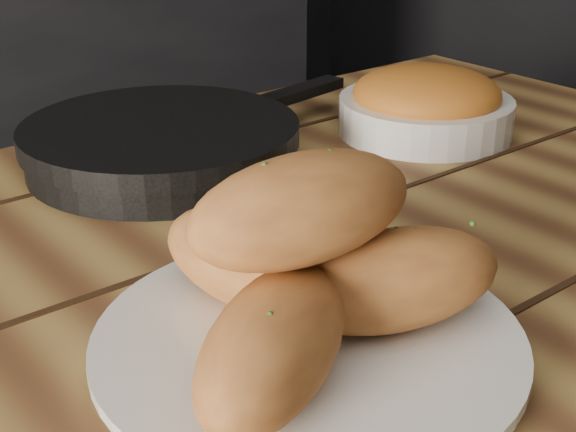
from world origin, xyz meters
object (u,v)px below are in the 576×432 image
object	(u,v)px
skillet	(163,143)
bowl	(426,105)
plate	(308,345)
bread_rolls	(306,273)

from	to	relation	value
skillet	bowl	bearing A→B (deg)	-18.60
plate	bread_rolls	xyz separation A→B (m)	(-0.01, -0.00, 0.05)
plate	bowl	distance (m)	0.45
bread_rolls	bowl	distance (m)	0.46
bread_rolls	plate	bearing A→B (deg)	30.96
bread_rolls	skillet	size ratio (longest dim) A/B	0.63
bread_rolls	skillet	bearing A→B (deg)	72.94
plate	skillet	size ratio (longest dim) A/B	0.66
skillet	bowl	world-z (taller)	bowl
plate	skillet	bearing A→B (deg)	73.58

